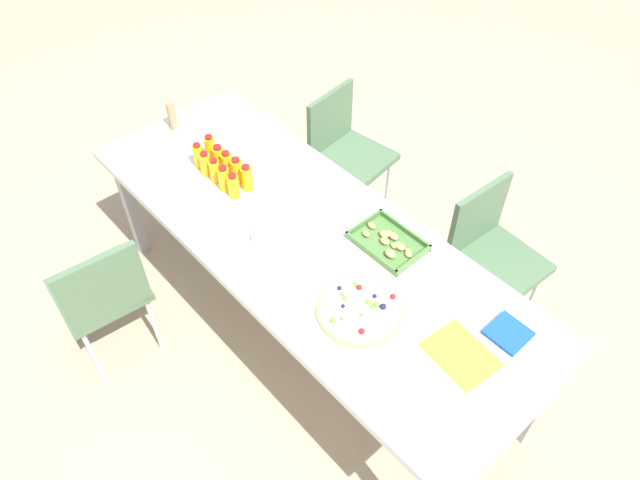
% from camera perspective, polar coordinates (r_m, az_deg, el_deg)
% --- Properties ---
extents(ground_plane, '(12.00, 12.00, 0.00)m').
position_cam_1_polar(ground_plane, '(3.27, -1.12, -8.69)').
color(ground_plane, tan).
extents(party_table, '(2.40, 0.88, 0.76)m').
position_cam_1_polar(party_table, '(2.73, -1.33, -0.38)').
color(party_table, silver).
rests_on(party_table, ground_plane).
extents(chair_far_left, '(0.45, 0.45, 0.83)m').
position_cam_1_polar(chair_far_left, '(3.57, 2.40, 8.88)').
color(chair_far_left, '#4C6B4C').
rests_on(chair_far_left, ground_plane).
extents(chair_near_left, '(0.44, 0.44, 0.83)m').
position_cam_1_polar(chair_near_left, '(2.97, -20.21, -4.72)').
color(chair_near_left, '#4C6B4C').
rests_on(chair_near_left, ground_plane).
extents(chair_far_right, '(0.42, 0.42, 0.83)m').
position_cam_1_polar(chair_far_right, '(3.09, 16.02, -0.87)').
color(chair_far_right, '#4C6B4C').
rests_on(chair_far_right, ground_plane).
extents(juice_bottle_0, '(0.05, 0.05, 0.14)m').
position_cam_1_polar(juice_bottle_0, '(3.05, -11.58, 7.93)').
color(juice_bottle_0, '#F9AC14').
rests_on(juice_bottle_0, party_table).
extents(juice_bottle_1, '(0.05, 0.05, 0.13)m').
position_cam_1_polar(juice_bottle_1, '(3.00, -10.93, 7.18)').
color(juice_bottle_1, '#FAAD14').
rests_on(juice_bottle_1, party_table).
extents(juice_bottle_2, '(0.05, 0.05, 0.13)m').
position_cam_1_polar(juice_bottle_2, '(2.95, -10.05, 6.54)').
color(juice_bottle_2, '#FAAC14').
rests_on(juice_bottle_2, party_table).
extents(juice_bottle_3, '(0.06, 0.06, 0.14)m').
position_cam_1_polar(juice_bottle_3, '(2.90, -9.19, 5.82)').
color(juice_bottle_3, '#F9AC14').
rests_on(juice_bottle_3, party_table).
extents(juice_bottle_4, '(0.06, 0.06, 0.13)m').
position_cam_1_polar(juice_bottle_4, '(2.85, -8.30, 5.15)').
color(juice_bottle_4, '#F9AC14').
rests_on(juice_bottle_4, party_table).
extents(juice_bottle_5, '(0.06, 0.06, 0.15)m').
position_cam_1_polar(juice_bottle_5, '(3.08, -10.48, 8.63)').
color(juice_bottle_5, '#F9AC14').
rests_on(juice_bottle_5, party_table).
extents(juice_bottle_6, '(0.06, 0.06, 0.14)m').
position_cam_1_polar(juice_bottle_6, '(3.03, -9.69, 7.79)').
color(juice_bottle_6, '#FAAE14').
rests_on(juice_bottle_6, party_table).
extents(juice_bottle_7, '(0.06, 0.06, 0.14)m').
position_cam_1_polar(juice_bottle_7, '(2.98, -8.90, 7.19)').
color(juice_bottle_7, '#F9AE14').
rests_on(juice_bottle_7, party_table).
extents(juice_bottle_8, '(0.06, 0.06, 0.14)m').
position_cam_1_polar(juice_bottle_8, '(2.93, -7.98, 6.60)').
color(juice_bottle_8, '#FAAE14').
rests_on(juice_bottle_8, party_table).
extents(juice_bottle_9, '(0.06, 0.06, 0.14)m').
position_cam_1_polar(juice_bottle_9, '(2.88, -7.03, 5.93)').
color(juice_bottle_9, '#F9AC14').
rests_on(juice_bottle_9, party_table).
extents(fruit_pizza, '(0.35, 0.35, 0.05)m').
position_cam_1_polar(fruit_pizza, '(2.40, 3.85, -6.68)').
color(fruit_pizza, tan).
rests_on(fruit_pizza, party_table).
extents(snack_tray, '(0.31, 0.23, 0.04)m').
position_cam_1_polar(snack_tray, '(2.65, 6.56, -0.22)').
color(snack_tray, '#477238').
rests_on(snack_tray, party_table).
extents(plate_stack, '(0.22, 0.22, 0.03)m').
position_cam_1_polar(plate_stack, '(2.68, -4.35, 0.68)').
color(plate_stack, silver).
rests_on(plate_stack, party_table).
extents(napkin_stack, '(0.15, 0.15, 0.02)m').
position_cam_1_polar(napkin_stack, '(2.45, 17.62, -8.52)').
color(napkin_stack, '#194CA5').
rests_on(napkin_stack, party_table).
extents(cardboard_tube, '(0.04, 0.04, 0.16)m').
position_cam_1_polar(cardboard_tube, '(3.33, -14.02, 11.47)').
color(cardboard_tube, '#9E7A56').
rests_on(cardboard_tube, party_table).
extents(paper_folder, '(0.28, 0.23, 0.01)m').
position_cam_1_polar(paper_folder, '(2.35, 13.36, -10.65)').
color(paper_folder, yellow).
rests_on(paper_folder, party_table).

